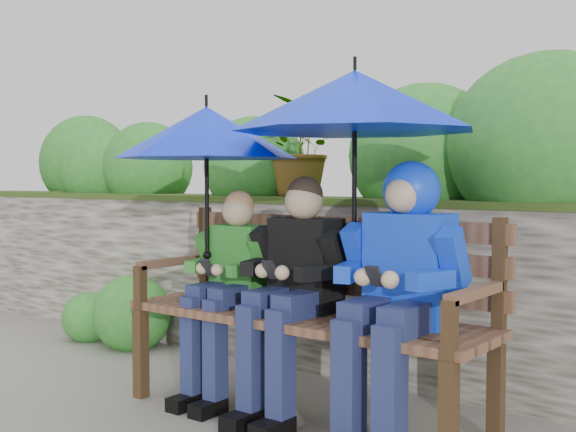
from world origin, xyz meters
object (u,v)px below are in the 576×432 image
Objects in this scene: boy_left at (228,280)px; boy_middle at (293,282)px; boy_right at (399,276)px; umbrella_left at (207,133)px; park_bench at (311,301)px; umbrella_right at (355,101)px.

boy_middle is (0.42, -0.01, 0.03)m from boy_left.
boy_middle reaches higher than boy_left.
boy_right is 1.30m from umbrella_left.
boy_left is (-0.46, -0.08, 0.07)m from park_bench.
boy_middle is (-0.04, -0.09, 0.10)m from park_bench.
boy_middle is 1.22× the size of umbrella_left.
park_bench is 1.52× the size of boy_right.
park_bench is at bearing 65.13° from boy_middle.
umbrella_left is (-0.61, -0.09, 0.82)m from park_bench.
park_bench is at bearing 176.14° from umbrella_right.
umbrella_left reaches higher than boy_left.
umbrella_right is (0.72, 0.06, 0.87)m from boy_left.
boy_right is (0.99, -0.00, 0.10)m from boy_left.
umbrella_right reaches higher than park_bench.
park_bench is 1.72× the size of boy_left.
boy_left reaches higher than park_bench.
boy_right is at bearing 0.70° from boy_middle.
umbrella_right is at bearing 166.54° from boy_right.
boy_right reaches higher than boy_left.
umbrella_right reaches higher than boy_middle.
boy_left is 0.42m from boy_middle.
boy_middle is 0.95× the size of boy_right.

